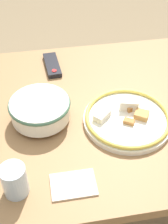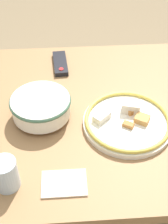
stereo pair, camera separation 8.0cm
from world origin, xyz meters
name	(u,v)px [view 1 (the left image)]	position (x,y,z in m)	size (l,w,h in m)	color
ground_plane	(99,210)	(0.00, 0.00, 0.00)	(8.00, 8.00, 0.00)	#7F6B4C
dining_table	(105,125)	(0.00, 0.00, 0.65)	(1.11, 0.87, 0.75)	olive
noodle_bowl	(40,109)	(-0.24, -0.02, 0.80)	(0.21, 0.21, 0.08)	silver
food_plate	(127,118)	(0.05, -0.09, 0.77)	(0.31, 0.31, 0.06)	silver
tv_remote	(52,65)	(-0.17, 0.29, 0.76)	(0.07, 0.17, 0.02)	black
drinking_glass	(15,180)	(-0.33, -0.30, 0.80)	(0.07, 0.07, 0.10)	silver
folded_napkin	(73,185)	(-0.17, -0.31, 0.75)	(0.13, 0.09, 0.01)	beige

